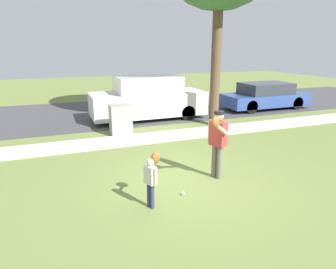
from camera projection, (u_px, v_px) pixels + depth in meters
name	position (u px, v px, depth m)	size (l,w,h in m)	color
ground_plane	(147.00, 140.00, 10.59)	(48.00, 48.00, 0.00)	olive
sidewalk_strip	(147.00, 138.00, 10.67)	(36.00, 1.20, 0.06)	beige
road_surface	(117.00, 111.00, 15.16)	(36.00, 6.80, 0.02)	#424244
person_adult	(218.00, 137.00, 7.22)	(0.63, 0.79, 1.68)	#6B6656
person_child	(152.00, 174.00, 6.03)	(0.44, 0.53, 1.09)	navy
baseball	(183.00, 193.00, 6.65)	(0.07, 0.07, 0.07)	white
utility_cabinet	(121.00, 120.00, 11.12)	(0.76, 0.62, 1.10)	gray
parked_van_white	(148.00, 99.00, 13.41)	(5.00, 1.95, 1.88)	silver
parked_wagon_blue	(265.00, 96.00, 15.66)	(4.50, 1.80, 1.33)	#2D478C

